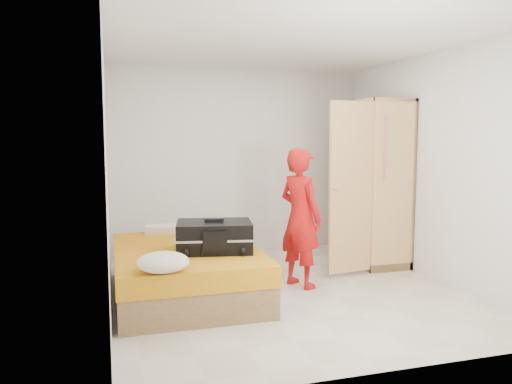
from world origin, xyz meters
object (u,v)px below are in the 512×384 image
object	(u,v)px
person	(300,218)
round_cushion	(163,262)
bed	(185,271)
wardrobe	(368,187)
suitcase	(214,236)

from	to	relation	value
person	round_cushion	world-z (taller)	person
bed	wardrobe	world-z (taller)	wardrobe
wardrobe	suitcase	bearing A→B (deg)	-156.95
suitcase	round_cushion	size ratio (longest dim) A/B	1.91
round_cushion	suitcase	bearing A→B (deg)	48.79
person	bed	bearing A→B (deg)	62.72
wardrobe	round_cushion	world-z (taller)	wardrobe
person	round_cushion	distance (m)	1.80
wardrobe	suitcase	world-z (taller)	wardrobe
bed	suitcase	size ratio (longest dim) A/B	2.39
wardrobe	round_cushion	distance (m)	3.27
suitcase	round_cushion	distance (m)	0.88
bed	suitcase	world-z (taller)	suitcase
bed	wardrobe	xyz separation A→B (m)	(2.50, 0.71, 0.75)
bed	suitcase	bearing A→B (deg)	-42.77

